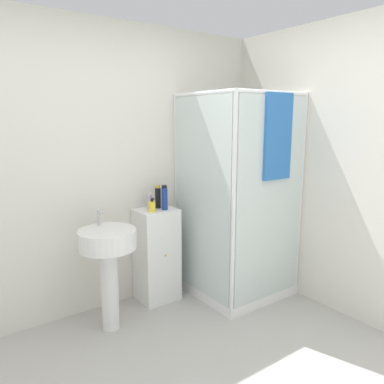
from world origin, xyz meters
The scene contains 8 objects.
wall_back centered at (0.00, 1.70, 1.25)m, with size 6.40×0.06×2.50m, color silver.
shower_enclosure centered at (1.18, 1.15, 0.53)m, with size 0.87×0.90×1.92m.
vanity_cabinet centered at (0.49, 1.51, 0.44)m, with size 0.36×0.33×0.88m.
sink centered at (-0.08, 1.29, 0.63)m, with size 0.45×0.45×0.97m.
soap_dispenser centered at (0.42, 1.45, 0.92)m, with size 0.06×0.07×0.12m.
shampoo_bottle_tall_black centered at (0.54, 1.54, 0.98)m, with size 0.05×0.05×0.21m.
shampoo_bottle_blue centered at (0.55, 1.45, 0.99)m, with size 0.06×0.06×0.23m.
lotion_bottle_white centered at (0.46, 1.56, 0.94)m, with size 0.05×0.05×0.16m.
Camera 1 is at (-1.17, -1.37, 1.69)m, focal length 35.00 mm.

